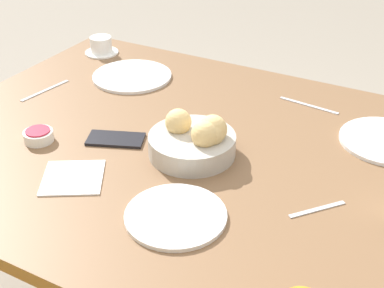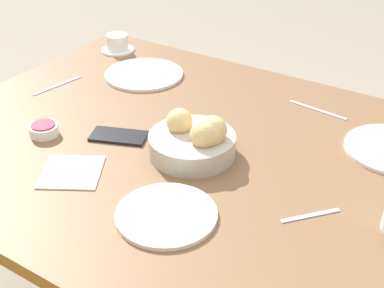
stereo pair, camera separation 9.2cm
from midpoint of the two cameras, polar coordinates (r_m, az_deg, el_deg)
dining_table at (r=1.45m, az=1.90°, el=-3.09°), size 1.47×1.10×0.77m
bread_basket at (r=1.34m, az=2.29°, el=0.37°), size 0.22×0.22×0.11m
plate_near_right at (r=1.80m, az=-3.67°, el=7.41°), size 0.26×0.26×0.01m
plate_far_center at (r=1.16m, az=-0.46°, el=-7.59°), size 0.22×0.22×0.01m
coffee_cup at (r=2.00m, az=-6.64°, el=10.57°), size 0.12×0.12×0.06m
jam_bowl_berry at (r=1.49m, az=-13.83°, el=1.47°), size 0.08×0.08×0.03m
fork_silver at (r=1.76m, az=-12.70°, el=6.08°), size 0.04×0.19×0.00m
knife_silver at (r=1.63m, az=14.83°, el=3.51°), size 0.19×0.03×0.00m
spoon_coffee at (r=1.20m, az=14.69°, el=-7.45°), size 0.10×0.11×0.00m
napkin at (r=1.32m, az=-10.78°, el=-3.00°), size 0.19×0.19×0.00m
cell_phone at (r=1.44m, az=-6.02°, el=0.81°), size 0.17×0.12×0.01m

